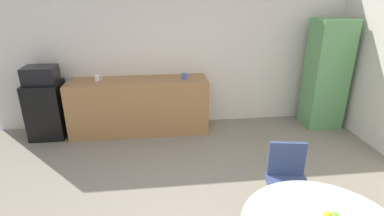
{
  "coord_description": "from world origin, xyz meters",
  "views": [
    {
      "loc": [
        -0.3,
        -2.16,
        2.3
      ],
      "look_at": [
        0.1,
        1.21,
        0.95
      ],
      "focal_mm": 28.59,
      "sensor_mm": 36.0,
      "label": 1
    }
  ],
  "objects": [
    {
      "name": "locker_cabinet",
      "position": [
        2.55,
        2.55,
        0.92
      ],
      "size": [
        0.6,
        0.5,
        1.84
      ],
      "primitive_type": "cube",
      "color": "#599959",
      "rests_on": "ground_plane"
    },
    {
      "name": "wall_back",
      "position": [
        0.0,
        3.0,
        1.3
      ],
      "size": [
        6.0,
        0.1,
        2.6
      ],
      "primitive_type": "cube",
      "color": "silver",
      "rests_on": "ground_plane"
    },
    {
      "name": "counter_block",
      "position": [
        -0.62,
        2.65,
        0.45
      ],
      "size": [
        2.25,
        0.6,
        0.9
      ],
      "primitive_type": "cube",
      "color": "#9E7042",
      "rests_on": "ground_plane"
    },
    {
      "name": "microwave",
      "position": [
        -2.09,
        2.65,
        1.04
      ],
      "size": [
        0.48,
        0.38,
        0.26
      ],
      "primitive_type": "cube",
      "color": "black",
      "rests_on": "mini_fridge"
    },
    {
      "name": "mini_fridge",
      "position": [
        -2.09,
        2.65,
        0.45
      ],
      "size": [
        0.54,
        0.54,
        0.91
      ],
      "primitive_type": "cube",
      "color": "black",
      "rests_on": "ground_plane"
    },
    {
      "name": "mug_green",
      "position": [
        0.14,
        2.63,
        0.95
      ],
      "size": [
        0.13,
        0.08,
        0.09
      ],
      "color": "#3F66BF",
      "rests_on": "counter_block"
    },
    {
      "name": "mug_white",
      "position": [
        -1.25,
        2.69,
        0.95
      ],
      "size": [
        0.13,
        0.08,
        0.09
      ],
      "color": "white",
      "rests_on": "counter_block"
    },
    {
      "name": "chair_navy",
      "position": [
        0.99,
        0.36,
        0.52
      ],
      "size": [
        0.49,
        0.49,
        0.83
      ],
      "color": "silver",
      "rests_on": "ground_plane"
    }
  ]
}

